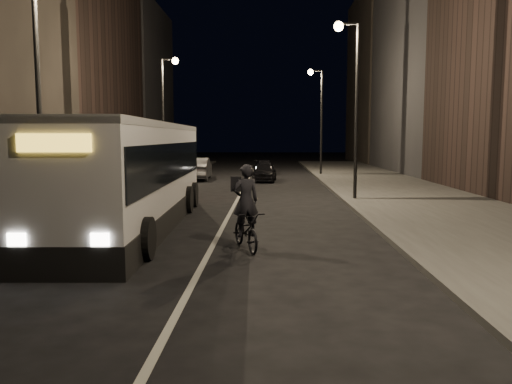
# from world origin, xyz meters

# --- Properties ---
(ground) EXTENTS (180.00, 180.00, 0.00)m
(ground) POSITION_xyz_m (0.00, 0.00, 0.00)
(ground) COLOR black
(ground) RESTS_ON ground
(sidewalk_right) EXTENTS (7.00, 70.00, 0.16)m
(sidewalk_right) POSITION_xyz_m (8.50, 14.00, 0.08)
(sidewalk_right) COLOR #373735
(sidewalk_right) RESTS_ON ground
(sidewalk_left) EXTENTS (7.00, 70.00, 0.16)m
(sidewalk_left) POSITION_xyz_m (-8.50, 14.00, 0.08)
(sidewalk_left) COLOR #373735
(sidewalk_left) RESTS_ON ground
(building_row_right) EXTENTS (8.00, 61.00, 21.00)m
(building_row_right) POSITION_xyz_m (16.00, 27.50, 10.50)
(building_row_right) COLOR black
(building_row_right) RESTS_ON ground
(building_row_left) EXTENTS (8.00, 61.00, 22.00)m
(building_row_left) POSITION_xyz_m (-16.00, 28.50, 11.00)
(building_row_left) COLOR black
(building_row_left) RESTS_ON ground
(streetlight_right_mid) EXTENTS (1.20, 0.44, 8.12)m
(streetlight_right_mid) POSITION_xyz_m (5.33, 12.00, 5.36)
(streetlight_right_mid) COLOR black
(streetlight_right_mid) RESTS_ON sidewalk_right
(streetlight_right_far) EXTENTS (1.20, 0.44, 8.12)m
(streetlight_right_far) POSITION_xyz_m (5.33, 28.00, 5.36)
(streetlight_right_far) COLOR black
(streetlight_right_far) RESTS_ON sidewalk_right
(streetlight_left_near) EXTENTS (1.20, 0.44, 8.12)m
(streetlight_left_near) POSITION_xyz_m (-5.33, 4.00, 5.36)
(streetlight_left_near) COLOR black
(streetlight_left_near) RESTS_ON sidewalk_left
(streetlight_left_far) EXTENTS (1.20, 0.44, 8.12)m
(streetlight_left_far) POSITION_xyz_m (-5.33, 22.00, 5.36)
(streetlight_left_far) COLOR black
(streetlight_left_far) RESTS_ON sidewalk_left
(city_bus) EXTENTS (3.36, 13.04, 3.49)m
(city_bus) POSITION_xyz_m (-2.97, 4.98, 1.90)
(city_bus) COLOR silver
(city_bus) RESTS_ON ground
(cyclist_on_bicycle) EXTENTS (1.33, 2.13, 2.32)m
(cyclist_on_bicycle) POSITION_xyz_m (0.95, 1.68, 0.77)
(cyclist_on_bicycle) COLOR black
(cyclist_on_bicycle) RESTS_ON ground
(car_near) EXTENTS (1.73, 3.85, 1.28)m
(car_near) POSITION_xyz_m (1.22, 22.86, 0.64)
(car_near) COLOR black
(car_near) RESTS_ON ground
(car_mid) EXTENTS (1.85, 4.86, 1.58)m
(car_mid) POSITION_xyz_m (-3.60, 24.07, 0.79)
(car_mid) COLOR #333335
(car_mid) RESTS_ON ground
(car_far) EXTENTS (1.96, 4.01, 1.12)m
(car_far) POSITION_xyz_m (1.09, 29.61, 0.56)
(car_far) COLOR black
(car_far) RESTS_ON ground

